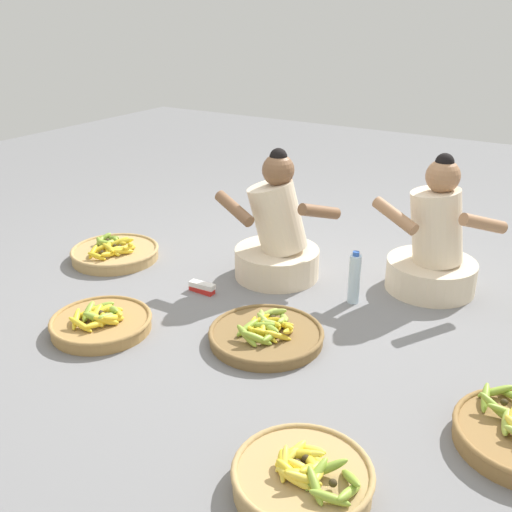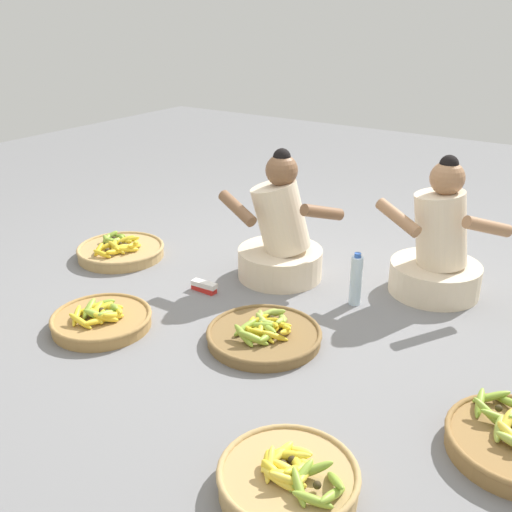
% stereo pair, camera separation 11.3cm
% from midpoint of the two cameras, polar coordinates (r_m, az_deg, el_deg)
% --- Properties ---
extents(ground_plane, '(10.00, 10.00, 0.00)m').
position_cam_midpoint_polar(ground_plane, '(3.43, 2.82, -4.31)').
color(ground_plane, slate).
extents(vendor_woman_front, '(0.68, 0.54, 0.80)m').
position_cam_midpoint_polar(vendor_woman_front, '(3.63, 3.23, 1.74)').
color(vendor_woman_front, beige).
rests_on(vendor_woman_front, ground).
extents(vendor_woman_behind, '(0.72, 0.53, 0.82)m').
position_cam_midpoint_polar(vendor_woman_behind, '(3.59, 17.80, 0.48)').
color(vendor_woman_behind, beige).
rests_on(vendor_woman_behind, ground).
extents(banana_basket_near_bicycle, '(0.52, 0.52, 0.15)m').
position_cam_midpoint_polar(banana_basket_near_bicycle, '(3.23, -13.53, -5.88)').
color(banana_basket_near_bicycle, '#A87F47').
rests_on(banana_basket_near_bicycle, ground).
extents(banana_basket_front_left, '(0.58, 0.58, 0.14)m').
position_cam_midpoint_polar(banana_basket_front_left, '(3.02, 1.86, -7.46)').
color(banana_basket_front_left, brown).
rests_on(banana_basket_front_left, ground).
extents(banana_basket_back_center, '(0.58, 0.58, 0.15)m').
position_cam_midpoint_polar(banana_basket_back_center, '(4.08, -12.00, 0.54)').
color(banana_basket_back_center, tan).
rests_on(banana_basket_back_center, ground).
extents(banana_basket_back_left, '(0.50, 0.50, 0.16)m').
position_cam_midpoint_polar(banana_basket_back_left, '(2.21, 4.70, -20.35)').
color(banana_basket_back_left, tan).
rests_on(banana_basket_back_left, ground).
extents(water_bottle, '(0.07, 0.07, 0.31)m').
position_cam_midpoint_polar(water_bottle, '(3.39, 10.44, -2.29)').
color(water_bottle, silver).
rests_on(water_bottle, ground).
extents(packet_carton_stack, '(0.17, 0.06, 0.06)m').
position_cam_midpoint_polar(packet_carton_stack, '(3.53, -4.05, -2.93)').
color(packet_carton_stack, red).
rests_on(packet_carton_stack, ground).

